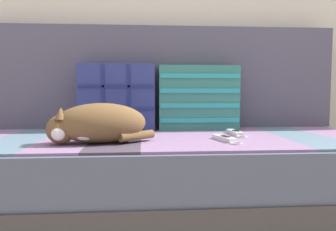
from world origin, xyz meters
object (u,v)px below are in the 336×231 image
Objects in this scene: throw_pillow_quilted at (117,97)px; couch at (164,175)px; throw_pillow_striped at (198,98)px; game_remote_near at (235,133)px; sleeping_cat at (95,124)px; game_remote_far at (225,139)px.

couch is at bearing -44.18° from throw_pillow_quilted.
throw_pillow_quilted is 0.93× the size of throw_pillow_striped.
throw_pillow_striped reaches higher than couch.
game_remote_near is at bearing 0.49° from couch.
throw_pillow_quilted reaches higher than throw_pillow_striped.
game_remote_far is (0.53, 0.03, -0.07)m from sleeping_cat.
game_remote_far is at bearing -40.24° from throw_pillow_quilted.
sleeping_cat is 2.13× the size of game_remote_far.
couch is at bearing 35.56° from sleeping_cat.
sleeping_cat reaches higher than couch.
throw_pillow_striped is 2.13× the size of game_remote_near.
couch is 5.11× the size of throw_pillow_quilted.
throw_pillow_quilted is (-0.23, 0.23, 0.37)m from couch.
couch is 4.76× the size of sleeping_cat.
throw_pillow_quilted reaches higher than game_remote_far.
game_remote_near is (0.34, 0.00, 0.20)m from couch.
throw_pillow_striped is 0.44m from game_remote_far.
throw_pillow_quilted is 1.98× the size of game_remote_near.
throw_pillow_striped reaches higher than sleeping_cat.
sleeping_cat is 0.54m from game_remote_far.
throw_pillow_striped is at bearing 48.36° from couch.
game_remote_near is (0.58, -0.22, -0.17)m from throw_pillow_quilted.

